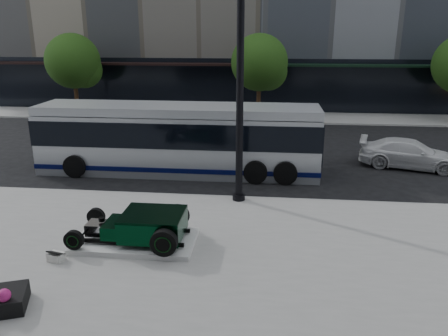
# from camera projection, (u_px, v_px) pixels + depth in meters

# --- Properties ---
(ground) EXTENTS (120.00, 120.00, 0.00)m
(ground) POSITION_uv_depth(u_px,v_px,m) (224.00, 181.00, 18.09)
(ground) COLOR black
(ground) RESTS_ON ground
(sidewalk_far) EXTENTS (70.00, 4.00, 0.12)m
(sidewalk_far) POSITION_uv_depth(u_px,v_px,m) (245.00, 116.00, 31.35)
(sidewalk_far) COLOR gray
(sidewalk_far) RESTS_ON ground
(street_trees) EXTENTS (29.80, 3.80, 5.70)m
(street_trees) POSITION_uv_depth(u_px,v_px,m) (262.00, 65.00, 29.24)
(street_trees) COLOR black
(street_trees) RESTS_ON sidewalk_far
(display_plinth) EXTENTS (3.40, 1.80, 0.15)m
(display_plinth) POSITION_uv_depth(u_px,v_px,m) (136.00, 241.00, 12.47)
(display_plinth) COLOR silver
(display_plinth) RESTS_ON sidewalk_near
(hot_rod) EXTENTS (3.22, 2.00, 0.81)m
(hot_rod) POSITION_uv_depth(u_px,v_px,m) (146.00, 225.00, 12.29)
(hot_rod) COLOR black
(hot_rod) RESTS_ON display_plinth
(info_plaque) EXTENTS (0.46, 0.39, 0.31)m
(info_plaque) POSITION_uv_depth(u_px,v_px,m) (56.00, 256.00, 11.51)
(info_plaque) COLOR silver
(info_plaque) RESTS_ON sidewalk_near
(lamppost) EXTENTS (0.45, 0.45, 8.20)m
(lamppost) POSITION_uv_depth(u_px,v_px,m) (240.00, 94.00, 14.60)
(lamppost) COLOR black
(lamppost) RESTS_ON sidewalk_near
(transit_bus) EXTENTS (12.12, 2.88, 2.92)m
(transit_bus) POSITION_uv_depth(u_px,v_px,m) (179.00, 138.00, 18.89)
(transit_bus) COLOR #ABAFB5
(transit_bus) RESTS_ON ground
(white_sedan) EXTENTS (4.68, 2.81, 1.27)m
(white_sedan) POSITION_uv_depth(u_px,v_px,m) (410.00, 154.00, 19.67)
(white_sedan) COLOR white
(white_sedan) RESTS_ON ground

